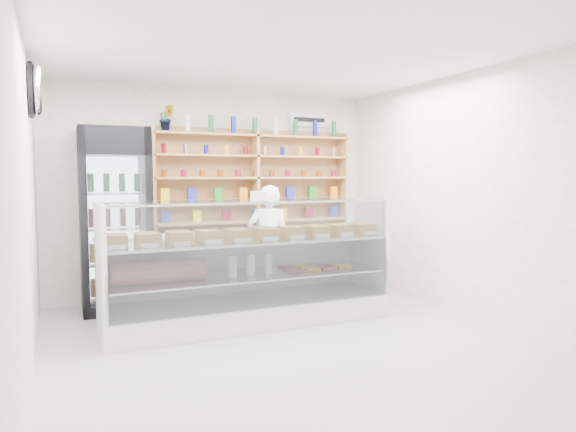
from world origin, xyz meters
name	(u,v)px	position (x,y,z in m)	size (l,w,h in m)	color
room	(294,200)	(0.00, 0.00, 1.40)	(5.00, 5.00, 5.00)	#B1B1B6
display_counter	(248,289)	(-0.12, 0.94, 0.37)	(3.13, 0.94, 1.36)	white
shop_worker	(269,244)	(0.45, 1.73, 0.76)	(0.55, 0.36, 1.51)	white
drinks_cooler	(115,219)	(-1.39, 2.13, 1.10)	(0.80, 0.78, 2.20)	black
wall_shelving	(255,178)	(0.50, 2.34, 1.59)	(2.84, 0.28, 1.33)	tan
potted_plant	(167,118)	(-0.71, 2.34, 2.36)	(0.19, 0.15, 0.34)	#1E6626
security_mirror	(37,90)	(-2.17, 1.20, 2.45)	(0.15, 0.50, 0.50)	silver
wall_sign	(309,120)	(1.40, 2.47, 2.45)	(0.62, 0.03, 0.20)	white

